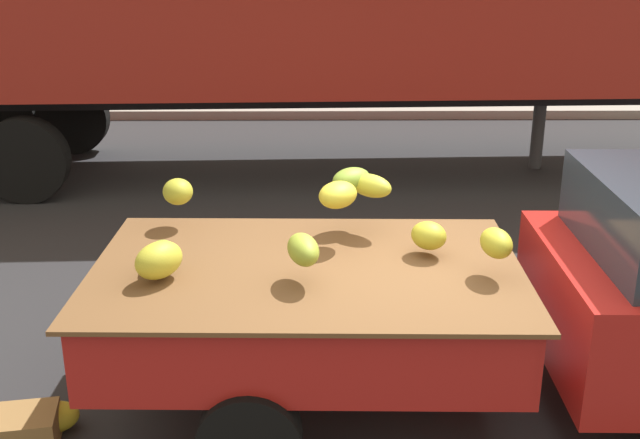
% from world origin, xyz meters
% --- Properties ---
extents(ground, '(220.00, 220.00, 0.00)m').
position_xyz_m(ground, '(0.00, 0.00, 0.00)').
color(ground, '#28282B').
extents(curb_strip, '(80.00, 0.80, 0.16)m').
position_xyz_m(curb_strip, '(0.00, 9.59, 0.08)').
color(curb_strip, gray).
rests_on(curb_strip, ground).
extents(pickup_truck, '(5.14, 1.99, 1.70)m').
position_xyz_m(pickup_truck, '(1.22, -0.16, 0.88)').
color(pickup_truck, '#B21E19').
rests_on(pickup_truck, ground).
extents(fallen_banana_bunch_near_tailgate, '(0.40, 0.33, 0.21)m').
position_xyz_m(fallen_banana_bunch_near_tailgate, '(-2.55, -0.43, 0.11)').
color(fallen_banana_bunch_near_tailgate, gold).
rests_on(fallen_banana_bunch_near_tailgate, ground).
extents(produce_crate, '(0.57, 0.44, 0.25)m').
position_xyz_m(produce_crate, '(-2.73, -0.61, 0.12)').
color(produce_crate, olive).
rests_on(produce_crate, ground).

